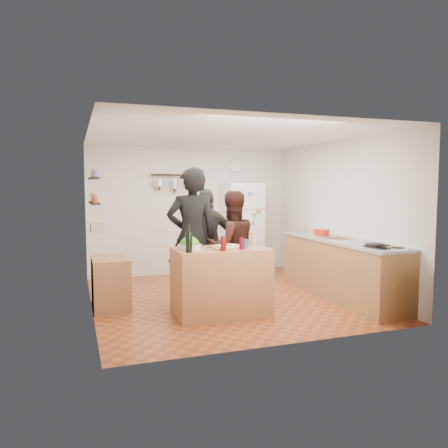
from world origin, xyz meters
name	(u,v)px	position (x,y,z in m)	size (l,w,h in m)	color
room_shell	(218,216)	(0.00, 0.39, 1.25)	(4.20, 4.20, 4.20)	brown
prep_island	(221,282)	(-0.36, -0.81, 0.46)	(1.25, 0.72, 0.91)	#9C5E39
pizza_board	(227,247)	(-0.28, -0.83, 0.92)	(0.42, 0.34, 0.02)	olive
pizza	(227,246)	(-0.28, -0.83, 0.94)	(0.34, 0.34, 0.02)	beige
salad_bowl	(190,247)	(-0.78, -0.76, 0.94)	(0.31, 0.31, 0.06)	silver
wine_bottle	(189,242)	(-0.86, -1.03, 1.04)	(0.08, 0.08, 0.26)	black
wine_glass_near	(223,244)	(-0.41, -1.05, 1.00)	(0.08, 0.08, 0.19)	#5D0808
wine_glass_far	(242,243)	(-0.14, -1.01, 0.99)	(0.07, 0.07, 0.16)	#500613
pepper_mill	(251,240)	(0.09, -0.76, 1.00)	(0.05, 0.05, 0.17)	olive
salt_canister	(245,244)	(-0.06, -0.93, 0.97)	(0.07, 0.07, 0.12)	navy
person_left	(192,237)	(-0.60, -0.21, 1.00)	(0.73, 0.48, 2.01)	black
person_center	(231,247)	(0.00, -0.24, 0.83)	(0.81, 0.63, 1.67)	black
person_back	(208,242)	(-0.22, 0.25, 0.85)	(1.00, 0.42, 1.70)	#2B2826
counter_run	(341,269)	(1.70, -0.55, 0.45)	(0.63, 2.63, 0.90)	#9E7042
stove_top	(382,248)	(1.70, -1.50, 0.91)	(0.60, 0.62, 0.02)	white
skillet	(375,246)	(1.60, -1.48, 0.94)	(0.25, 0.25, 0.05)	black
sink	(313,234)	(1.70, 0.30, 0.92)	(0.50, 0.80, 0.03)	silver
cutting_board	(337,239)	(1.70, -0.44, 0.91)	(0.30, 0.40, 0.02)	brown
red_bowl	(321,233)	(1.65, -0.06, 0.97)	(0.26, 0.26, 0.11)	#AB2213
fridge	(242,228)	(0.95, 1.75, 0.90)	(0.70, 0.68, 1.80)	white
wall_clock	(236,166)	(0.95, 2.08, 2.15)	(0.30, 0.30, 0.03)	silver
spice_shelf_lower	(94,203)	(-1.93, 0.20, 1.50)	(0.12, 1.00, 0.03)	black
spice_shelf_upper	(93,178)	(-1.93, 0.20, 1.85)	(0.12, 1.00, 0.03)	black
produce_basket	(97,227)	(-1.90, 0.20, 1.15)	(0.18, 0.35, 0.14)	silver
side_table	(111,283)	(-1.74, 0.03, 0.36)	(0.50, 0.80, 0.73)	#95603E
pot_rack	(174,175)	(-0.35, 2.00, 1.95)	(0.90, 0.04, 0.04)	black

